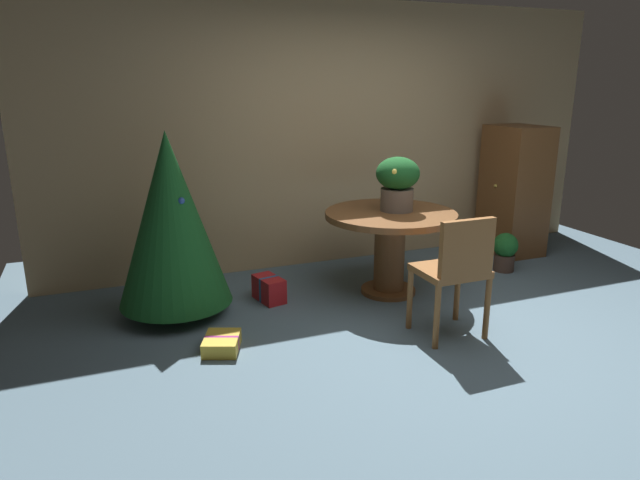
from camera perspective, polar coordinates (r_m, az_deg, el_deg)
The scene contains 10 objects.
ground_plane at distance 4.30m, azimuth 13.83°, elevation -10.06°, with size 6.60×6.60×0.00m, color slate.
back_wall_panel at distance 5.82m, azimuth 1.97°, elevation 10.50°, with size 6.00×0.10×2.60m, color tan.
round_dining_table at distance 4.98m, azimuth 7.09°, elevation 0.48°, with size 1.14×1.14×0.74m.
flower_vase at distance 4.93m, azimuth 7.85°, elevation 5.96°, with size 0.38×0.38×0.47m.
wooden_chair_near at distance 4.18m, azimuth 13.58°, elevation -2.75°, with size 0.47×0.41×0.93m.
holiday_tree at distance 4.55m, azimuth -14.83°, elevation 2.03°, with size 0.90×0.90×1.49m.
gift_box_red at distance 4.91m, azimuth -5.18°, elevation -4.95°, with size 0.24×0.35×0.21m.
gift_box_gold at distance 4.11m, azimuth -9.90°, elevation -10.25°, with size 0.34×0.37×0.10m.
wooden_cabinet at distance 6.48m, azimuth 19.04°, elevation 4.76°, with size 0.52×0.62×1.38m.
potted_plant at distance 5.90m, azimuth 18.21°, elevation -1.03°, with size 0.25×0.25×0.39m.
Camera 1 is at (-2.33, -3.10, 1.85)m, focal length 31.64 mm.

